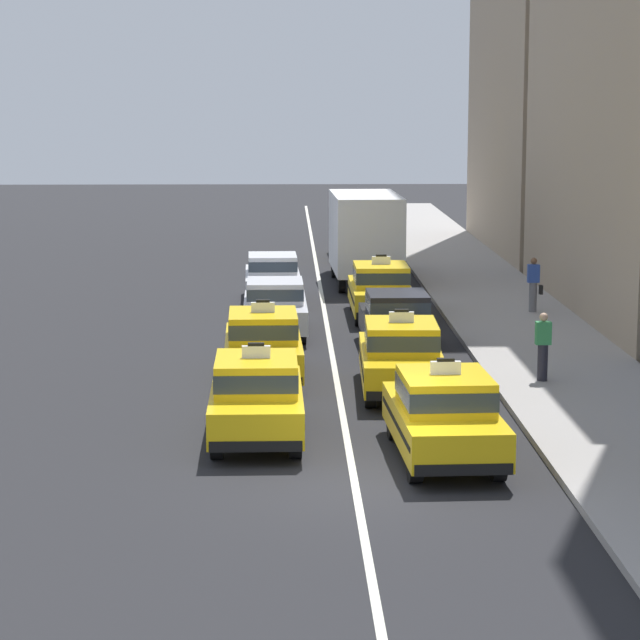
# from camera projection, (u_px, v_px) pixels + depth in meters

# --- Properties ---
(ground_plane) EXTENTS (160.00, 160.00, 0.00)m
(ground_plane) POSITION_uv_depth(u_px,v_px,m) (355.00, 486.00, 23.93)
(ground_plane) COLOR #232326
(lane_stripe_left_right) EXTENTS (0.14, 80.00, 0.01)m
(lane_stripe_left_right) POSITION_uv_depth(u_px,v_px,m) (324.00, 308.00, 43.66)
(lane_stripe_left_right) COLOR silver
(lane_stripe_left_right) RESTS_ON ground
(sidewalk_curb) EXTENTS (4.00, 90.00, 0.15)m
(sidewalk_curb) POSITION_uv_depth(u_px,v_px,m) (526.00, 332.00, 38.85)
(sidewalk_curb) COLOR #9E9993
(sidewalk_curb) RESTS_ON ground
(taxi_left_nearest) EXTENTS (1.87, 4.58, 1.96)m
(taxi_left_nearest) POSITION_uv_depth(u_px,v_px,m) (257.00, 396.00, 27.05)
(taxi_left_nearest) COLOR black
(taxi_left_nearest) RESTS_ON ground
(taxi_left_second) EXTENTS (1.93, 4.60, 1.96)m
(taxi_left_second) POSITION_uv_depth(u_px,v_px,m) (263.00, 344.00, 32.62)
(taxi_left_second) COLOR black
(taxi_left_second) RESTS_ON ground
(sedan_left_third) EXTENTS (1.82, 4.32, 1.58)m
(sedan_left_third) POSITION_uv_depth(u_px,v_px,m) (275.00, 306.00, 38.67)
(sedan_left_third) COLOR black
(sedan_left_third) RESTS_ON ground
(sedan_left_fourth) EXTENTS (1.87, 4.34, 1.58)m
(sedan_left_fourth) POSITION_uv_depth(u_px,v_px,m) (273.00, 276.00, 44.81)
(sedan_left_fourth) COLOR black
(sedan_left_fourth) RESTS_ON ground
(taxi_right_nearest) EXTENTS (2.00, 4.63, 1.96)m
(taxi_right_nearest) POSITION_uv_depth(u_px,v_px,m) (444.00, 414.00, 25.51)
(taxi_right_nearest) COLOR black
(taxi_right_nearest) RESTS_ON ground
(taxi_right_second) EXTENTS (1.94, 4.61, 1.96)m
(taxi_right_second) POSITION_uv_depth(u_px,v_px,m) (401.00, 355.00, 31.21)
(taxi_right_second) COLOR black
(taxi_right_second) RESTS_ON ground
(sedan_right_third) EXTENTS (1.81, 4.32, 1.58)m
(sedan_right_third) POSITION_uv_depth(u_px,v_px,m) (397.00, 320.00, 36.30)
(sedan_right_third) COLOR black
(sedan_right_third) RESTS_ON ground
(taxi_right_fourth) EXTENTS (1.83, 4.56, 1.96)m
(taxi_right_fourth) POSITION_uv_depth(u_px,v_px,m) (381.00, 289.00, 41.67)
(taxi_right_fourth) COLOR black
(taxi_right_fourth) RESTS_ON ground
(box_truck_right_fifth) EXTENTS (2.44, 7.02, 3.27)m
(box_truck_right_fifth) POSITION_uv_depth(u_px,v_px,m) (364.00, 234.00, 49.15)
(box_truck_right_fifth) COLOR black
(box_truck_right_fifth) RESTS_ON ground
(taxi_right_sixth) EXTENTS (1.88, 4.58, 1.96)m
(taxi_right_sixth) POSITION_uv_depth(u_px,v_px,m) (354.00, 237.00, 56.62)
(taxi_right_sixth) COLOR black
(taxi_right_sixth) RESTS_ON ground
(pedestrian_near_crosswalk) EXTENTS (0.47, 0.24, 1.67)m
(pedestrian_near_crosswalk) POSITION_uv_depth(u_px,v_px,m) (534.00, 285.00, 41.89)
(pedestrian_near_crosswalk) COLOR slate
(pedestrian_near_crosswalk) RESTS_ON sidewalk_curb
(pedestrian_mid_block) EXTENTS (0.36, 0.24, 1.61)m
(pedestrian_mid_block) POSITION_uv_depth(u_px,v_px,m) (543.00, 346.00, 31.84)
(pedestrian_mid_block) COLOR #23232D
(pedestrian_mid_block) RESTS_ON sidewalk_curb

